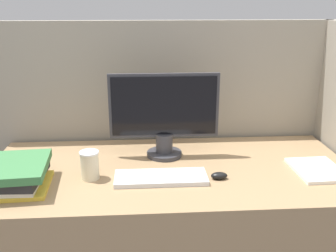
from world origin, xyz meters
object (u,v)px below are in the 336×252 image
(keyboard, at_px, (161,178))
(monitor, at_px, (164,116))
(coffee_cup, at_px, (90,165))
(book_stack, at_px, (19,175))
(mouse, at_px, (219,176))

(keyboard, bearing_deg, monitor, 83.46)
(coffee_cup, bearing_deg, book_stack, -167.19)
(coffee_cup, bearing_deg, mouse, -4.49)
(mouse, height_order, book_stack, book_stack)
(mouse, bearing_deg, monitor, 127.94)
(book_stack, bearing_deg, keyboard, 2.84)
(monitor, height_order, book_stack, monitor)
(mouse, relative_size, coffee_cup, 0.58)
(monitor, relative_size, mouse, 7.37)
(mouse, height_order, coffee_cup, coffee_cup)
(monitor, height_order, keyboard, monitor)
(mouse, xyz_separation_m, book_stack, (-0.83, -0.02, 0.04))
(coffee_cup, height_order, book_stack, coffee_cup)
(coffee_cup, relative_size, book_stack, 0.40)
(keyboard, height_order, mouse, mouse)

